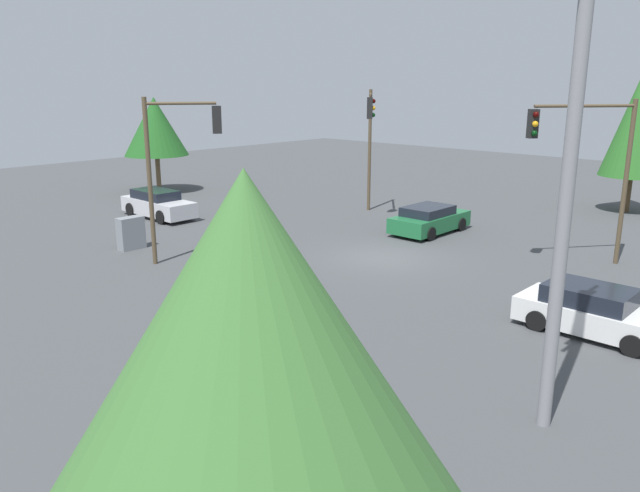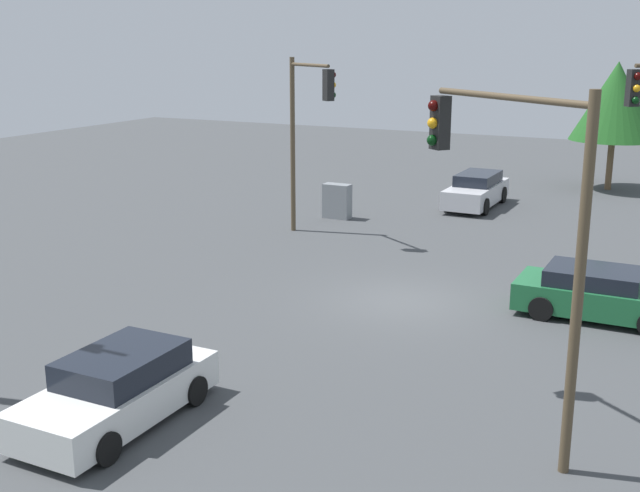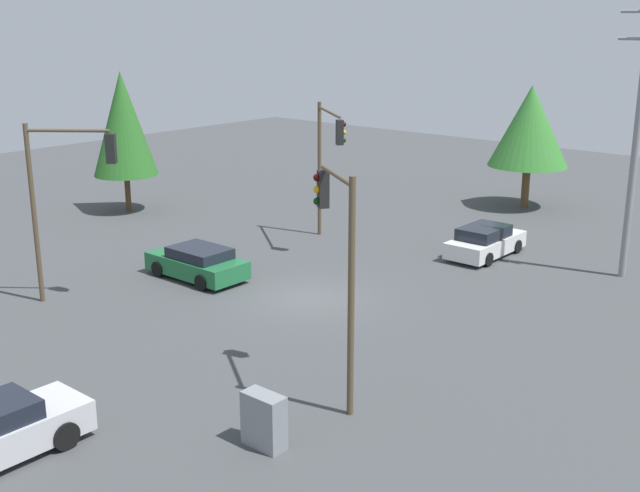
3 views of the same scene
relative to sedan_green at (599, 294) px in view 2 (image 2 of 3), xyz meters
The scene contains 8 objects.
ground_plane 5.25m from the sedan_green, 12.21° to the left, with size 80.00×80.00×0.00m, color #424447.
sedan_green is the anchor object (origin of this frame).
sedan_silver 14.28m from the sedan_green, 61.09° to the right, with size 1.84×4.70×1.47m.
sedan_white 12.65m from the sedan_green, 54.80° to the left, with size 1.94×4.22×1.38m.
traffic_signal_cross 8.31m from the sedan_green, 84.96° to the left, with size 3.54×2.76×6.40m.
traffic_signal_aux 12.44m from the sedan_green, 22.05° to the right, with size 2.52×1.78×6.47m.
electrical_cabinet 13.71m from the sedan_green, 34.29° to the right, with size 1.11×0.55×1.41m, color gray.
tree_right 19.93m from the sedan_green, 83.14° to the right, with size 4.08×4.08×6.09m.
Camera 2 is at (-7.57, 20.05, 7.15)m, focal length 45.00 mm.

